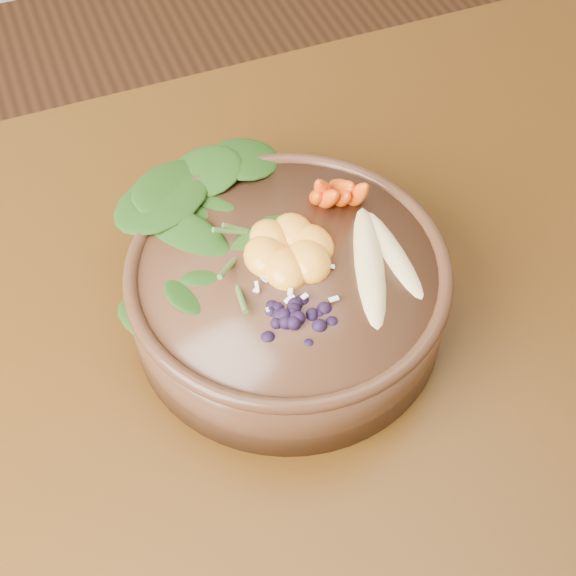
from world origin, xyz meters
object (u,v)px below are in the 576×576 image
object	(u,v)px
kale_heap	(235,203)
blueberry_pile	(296,308)
dining_table	(480,301)
banana_halves	(383,249)
mandarin_cluster	(289,240)
stoneware_bowl	(288,294)
carrot_cluster	(340,170)

from	to	relation	value
kale_heap	blueberry_pile	distance (m)	0.15
dining_table	kale_heap	size ratio (longest dim) A/B	7.37
banana_halves	mandarin_cluster	distance (m)	0.09
stoneware_bowl	carrot_cluster	size ratio (longest dim) A/B	3.62
blueberry_pile	mandarin_cluster	bearing A→B (deg)	72.42
stoneware_bowl	carrot_cluster	world-z (taller)	carrot_cluster
stoneware_bowl	mandarin_cluster	bearing A→B (deg)	65.35
dining_table	carrot_cluster	bearing A→B (deg)	158.89
stoneware_bowl	kale_heap	size ratio (longest dim) A/B	1.53
stoneware_bowl	blueberry_pile	size ratio (longest dim) A/B	2.16
dining_table	carrot_cluster	size ratio (longest dim) A/B	17.49
carrot_cluster	mandarin_cluster	xyz separation A→B (m)	(-0.08, -0.05, -0.03)
stoneware_bowl	carrot_cluster	distance (m)	0.14
dining_table	stoneware_bowl	bearing A→B (deg)	179.57
carrot_cluster	mandarin_cluster	distance (m)	0.09
mandarin_cluster	blueberry_pile	xyz separation A→B (m)	(-0.03, -0.09, 0.00)
stoneware_bowl	mandarin_cluster	size ratio (longest dim) A/B	3.15
stoneware_bowl	carrot_cluster	bearing A→B (deg)	38.00
carrot_cluster	blueberry_pile	bearing A→B (deg)	-109.55
banana_halves	kale_heap	bearing A→B (deg)	156.45
carrot_cluster	mandarin_cluster	bearing A→B (deg)	-129.81
dining_table	mandarin_cluster	xyz separation A→B (m)	(-0.25, 0.02, 0.20)
stoneware_bowl	blueberry_pile	world-z (taller)	blueberry_pile
mandarin_cluster	blueberry_pile	bearing A→B (deg)	-107.58
carrot_cluster	banana_halves	bearing A→B (deg)	-66.94
kale_heap	dining_table	bearing A→B (deg)	-16.14
dining_table	banana_halves	xyz separation A→B (m)	(-0.17, -0.02, 0.20)
carrot_cluster	blueberry_pile	world-z (taller)	carrot_cluster
carrot_cluster	mandarin_cluster	world-z (taller)	carrot_cluster
kale_heap	mandarin_cluster	world-z (taller)	kale_heap
dining_table	kale_heap	distance (m)	0.36
dining_table	mandarin_cluster	world-z (taller)	mandarin_cluster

